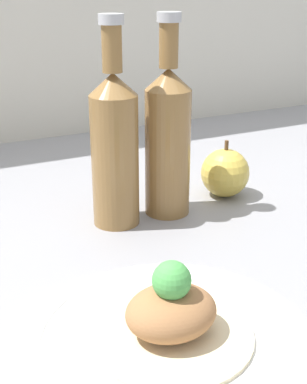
# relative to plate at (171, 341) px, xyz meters

# --- Properties ---
(ground_plane) EXTENTS (1.80, 1.10, 0.04)m
(ground_plane) POSITION_rel_plate_xyz_m (0.08, 0.18, -0.03)
(ground_plane) COLOR gray
(plate) EXTENTS (0.25, 0.25, 0.02)m
(plate) POSITION_rel_plate_xyz_m (0.00, 0.00, 0.00)
(plate) COLOR white
(plate) RESTS_ON ground_plane
(plated_food) EXTENTS (0.14, 0.14, 0.07)m
(plated_food) POSITION_rel_plate_xyz_m (0.00, -0.00, 0.03)
(plated_food) COLOR beige
(plated_food) RESTS_ON plate
(cider_bottle_left) EXTENTS (0.06, 0.06, 0.26)m
(cider_bottle_left) POSITION_rel_plate_xyz_m (0.06, 0.26, 0.10)
(cider_bottle_left) COLOR olive
(cider_bottle_left) RESTS_ON ground_plane
(cider_bottle_right) EXTENTS (0.06, 0.06, 0.26)m
(cider_bottle_right) POSITION_rel_plate_xyz_m (0.13, 0.26, 0.10)
(cider_bottle_right) COLOR olive
(cider_bottle_right) RESTS_ON ground_plane
(apple) EXTENTS (0.07, 0.07, 0.09)m
(apple) POSITION_rel_plate_xyz_m (0.24, 0.28, 0.03)
(apple) COLOR gold
(apple) RESTS_ON ground_plane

